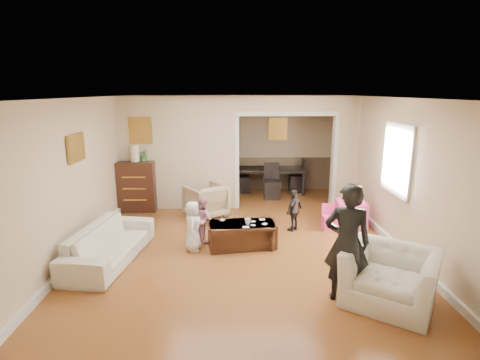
{
  "coord_description": "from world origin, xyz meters",
  "views": [
    {
      "loc": [
        -0.15,
        -6.72,
        2.71
      ],
      "look_at": [
        0.0,
        0.2,
        1.05
      ],
      "focal_mm": 27.88,
      "sensor_mm": 36.0,
      "label": 1
    }
  ],
  "objects_px": {
    "adult_person": "(347,243)",
    "child_kneel_b": "(203,219)",
    "dresser": "(137,186)",
    "armchair_back": "(206,201)",
    "cyan_cup": "(348,200)",
    "child_kneel_a": "(193,226)",
    "armchair_front": "(390,277)",
    "child_toddler": "(294,210)",
    "sofa": "(110,243)",
    "coffee_table": "(242,235)",
    "play_table": "(351,214)",
    "dining_table": "(269,180)",
    "table_lamp": "(135,153)",
    "coffee_cup": "(248,221)"
  },
  "relations": [
    {
      "from": "adult_person",
      "to": "child_kneel_b",
      "type": "relative_size",
      "value": 1.91
    },
    {
      "from": "dresser",
      "to": "armchair_back",
      "type": "bearing_deg",
      "value": -16.66
    },
    {
      "from": "cyan_cup",
      "to": "child_kneel_a",
      "type": "bearing_deg",
      "value": -161.37
    },
    {
      "from": "dresser",
      "to": "child_kneel_b",
      "type": "relative_size",
      "value": 1.38
    },
    {
      "from": "armchair_front",
      "to": "child_toddler",
      "type": "height_order",
      "value": "child_toddler"
    },
    {
      "from": "sofa",
      "to": "adult_person",
      "type": "relative_size",
      "value": 1.25
    },
    {
      "from": "sofa",
      "to": "child_kneel_b",
      "type": "distance_m",
      "value": 1.68
    },
    {
      "from": "armchair_back",
      "to": "armchair_front",
      "type": "relative_size",
      "value": 0.71
    },
    {
      "from": "armchair_back",
      "to": "adult_person",
      "type": "height_order",
      "value": "adult_person"
    },
    {
      "from": "coffee_table",
      "to": "play_table",
      "type": "distance_m",
      "value": 2.41
    },
    {
      "from": "armchair_back",
      "to": "dining_table",
      "type": "height_order",
      "value": "armchair_back"
    },
    {
      "from": "armchair_back",
      "to": "dresser",
      "type": "height_order",
      "value": "dresser"
    },
    {
      "from": "dresser",
      "to": "child_kneel_a",
      "type": "distance_m",
      "value": 2.74
    },
    {
      "from": "child_toddler",
      "to": "dresser",
      "type": "bearing_deg",
      "value": -71.14
    },
    {
      "from": "table_lamp",
      "to": "child_kneel_b",
      "type": "relative_size",
      "value": 0.43
    },
    {
      "from": "play_table",
      "to": "child_toddler",
      "type": "xyz_separation_m",
      "value": [
        -1.18,
        -0.16,
        0.15
      ]
    },
    {
      "from": "cyan_cup",
      "to": "adult_person",
      "type": "bearing_deg",
      "value": -107.4
    },
    {
      "from": "coffee_table",
      "to": "play_table",
      "type": "relative_size",
      "value": 2.04
    },
    {
      "from": "adult_person",
      "to": "sofa",
      "type": "bearing_deg",
      "value": -9.45
    },
    {
      "from": "child_kneel_a",
      "to": "child_kneel_b",
      "type": "bearing_deg",
      "value": -17.5
    },
    {
      "from": "coffee_table",
      "to": "cyan_cup",
      "type": "xyz_separation_m",
      "value": [
        2.13,
        0.86,
        0.37
      ]
    },
    {
      "from": "table_lamp",
      "to": "child_kneel_a",
      "type": "relative_size",
      "value": 0.41
    },
    {
      "from": "child_kneel_a",
      "to": "cyan_cup",
      "type": "bearing_deg",
      "value": -70.44
    },
    {
      "from": "coffee_cup",
      "to": "sofa",
      "type": "bearing_deg",
      "value": -168.45
    },
    {
      "from": "coffee_table",
      "to": "coffee_cup",
      "type": "distance_m",
      "value": 0.29
    },
    {
      "from": "armchair_back",
      "to": "dining_table",
      "type": "relative_size",
      "value": 0.41
    },
    {
      "from": "armchair_back",
      "to": "child_kneel_b",
      "type": "bearing_deg",
      "value": 57.27
    },
    {
      "from": "armchair_front",
      "to": "cyan_cup",
      "type": "xyz_separation_m",
      "value": [
        0.27,
        2.73,
        0.22
      ]
    },
    {
      "from": "armchair_front",
      "to": "sofa",
      "type": "bearing_deg",
      "value": -164.67
    },
    {
      "from": "coffee_cup",
      "to": "child_kneel_a",
      "type": "height_order",
      "value": "child_kneel_a"
    },
    {
      "from": "child_toddler",
      "to": "cyan_cup",
      "type": "bearing_deg",
      "value": 136.49
    },
    {
      "from": "child_kneel_a",
      "to": "dining_table",
      "type": "bearing_deg",
      "value": -22.98
    },
    {
      "from": "dresser",
      "to": "table_lamp",
      "type": "height_order",
      "value": "table_lamp"
    },
    {
      "from": "armchair_back",
      "to": "coffee_table",
      "type": "distance_m",
      "value": 1.82
    },
    {
      "from": "table_lamp",
      "to": "child_toddler",
      "type": "xyz_separation_m",
      "value": [
        3.41,
        -1.38,
        -0.92
      ]
    },
    {
      "from": "coffee_cup",
      "to": "dining_table",
      "type": "bearing_deg",
      "value": 78.62
    },
    {
      "from": "coffee_cup",
      "to": "child_kneel_b",
      "type": "height_order",
      "value": "child_kneel_b"
    },
    {
      "from": "armchair_back",
      "to": "dresser",
      "type": "xyz_separation_m",
      "value": [
        -1.6,
        0.48,
        0.22
      ]
    },
    {
      "from": "table_lamp",
      "to": "armchair_front",
      "type": "bearing_deg",
      "value": -43.46
    },
    {
      "from": "armchair_back",
      "to": "dining_table",
      "type": "bearing_deg",
      "value": -163.4
    },
    {
      "from": "armchair_front",
      "to": "dining_table",
      "type": "xyz_separation_m",
      "value": [
        -1.01,
        5.56,
        -0.02
      ]
    },
    {
      "from": "coffee_table",
      "to": "child_kneel_a",
      "type": "relative_size",
      "value": 1.31
    },
    {
      "from": "adult_person",
      "to": "child_toddler",
      "type": "distance_m",
      "value": 2.56
    },
    {
      "from": "coffee_cup",
      "to": "adult_person",
      "type": "xyz_separation_m",
      "value": [
        1.21,
        -1.72,
        0.32
      ]
    },
    {
      "from": "table_lamp",
      "to": "child_kneel_b",
      "type": "bearing_deg",
      "value": -47.88
    },
    {
      "from": "cyan_cup",
      "to": "dining_table",
      "type": "height_order",
      "value": "dining_table"
    },
    {
      "from": "child_toddler",
      "to": "child_kneel_a",
      "type": "bearing_deg",
      "value": -23.72
    },
    {
      "from": "coffee_cup",
      "to": "dining_table",
      "type": "distance_m",
      "value": 3.82
    },
    {
      "from": "child_kneel_b",
      "to": "armchair_back",
      "type": "bearing_deg",
      "value": -26.7
    },
    {
      "from": "coffee_cup",
      "to": "adult_person",
      "type": "bearing_deg",
      "value": -54.77
    }
  ]
}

